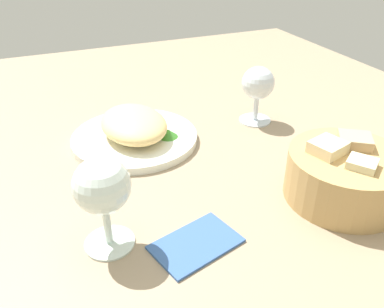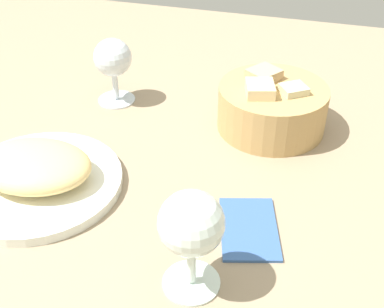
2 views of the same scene
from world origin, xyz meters
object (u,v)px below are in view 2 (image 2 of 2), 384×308
object	(u,v)px
plate	(38,183)
bread_basket	(272,106)
wine_glass_near	(191,228)
folded_napkin	(249,227)
wine_glass_far	(113,62)

from	to	relation	value
plate	bread_basket	size ratio (longest dim) A/B	1.35
wine_glass_near	plate	bearing A→B (deg)	157.24
folded_napkin	plate	bearing A→B (deg)	74.10
wine_glass_near	folded_napkin	distance (cm)	13.74
bread_basket	wine_glass_far	bearing A→B (deg)	177.35
bread_basket	folded_napkin	distance (cm)	24.47
wine_glass_near	folded_napkin	xyz separation A→B (cm)	(4.60, 10.11, -8.09)
bread_basket	wine_glass_near	size ratio (longest dim) A/B	1.35
wine_glass_near	bread_basket	bearing A→B (deg)	84.26
plate	wine_glass_far	xyz separation A→B (cm)	(1.14, 25.11, 6.78)
wine_glass_far	folded_napkin	distance (cm)	38.78
wine_glass_near	wine_glass_far	bearing A→B (deg)	123.78
wine_glass_far	wine_glass_near	bearing A→B (deg)	-56.22
plate	wine_glass_far	bearing A→B (deg)	87.40
plate	folded_napkin	xyz separation A→B (cm)	(29.53, -0.35, -0.30)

